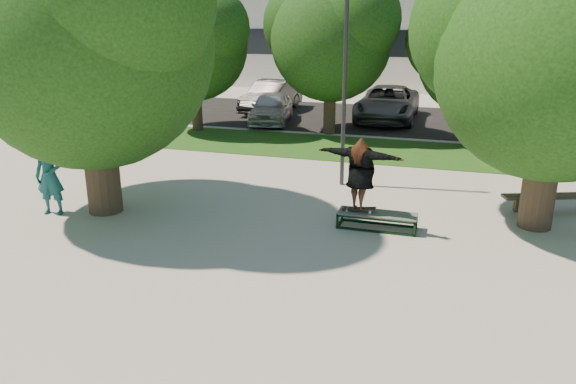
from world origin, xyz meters
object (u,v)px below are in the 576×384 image
(tree_right, at_px, (555,46))
(grind_box, at_px, (377,221))
(tree_left, at_px, (87,29))
(bench, at_px, (558,197))
(car_silver_b, at_px, (504,106))
(car_dark, at_px, (272,96))
(lamppost, at_px, (345,75))
(car_silver_a, at_px, (271,108))
(bystander, at_px, (50,176))
(car_grey, at_px, (387,103))

(tree_right, relative_size, grind_box, 3.62)
(tree_left, bearing_deg, bench, 16.68)
(tree_left, height_order, car_silver_b, tree_left)
(tree_right, xyz_separation_m, car_dark, (-10.92, 13.30, -3.32))
(lamppost, bearing_deg, tree_right, -21.28)
(bench, xyz_separation_m, car_silver_a, (-10.69, 9.13, 0.34))
(tree_right, distance_m, bystander, 11.96)
(tree_left, distance_m, tree_right, 10.41)
(grind_box, height_order, car_dark, car_dark)
(car_silver_a, bearing_deg, tree_right, -55.77)
(tree_left, height_order, car_grey, tree_left)
(tree_left, relative_size, lamppost, 1.16)
(tree_left, distance_m, lamppost, 6.70)
(lamppost, xyz_separation_m, car_grey, (-0.12, 10.73, -2.37))
(grind_box, xyz_separation_m, car_grey, (-1.62, 13.92, 0.59))
(tree_right, height_order, car_silver_b, tree_right)
(bystander, xyz_separation_m, car_silver_b, (11.32, 15.97, -0.19))
(tree_left, bearing_deg, lamppost, 36.42)
(lamppost, relative_size, bystander, 3.14)
(tree_right, relative_size, bench, 2.39)
(grind_box, bearing_deg, car_silver_a, 119.25)
(car_dark, bearing_deg, car_grey, -2.24)
(bystander, relative_size, bench, 0.71)
(tree_right, height_order, car_silver_a, tree_right)
(tree_left, height_order, car_silver_a, tree_left)
(tree_right, distance_m, car_grey, 14.01)
(bystander, distance_m, car_silver_a, 13.11)
(tree_left, bearing_deg, tree_right, 11.03)
(lamppost, relative_size, grind_box, 3.39)
(bystander, xyz_separation_m, bench, (11.97, 3.91, -0.62))
(tree_left, distance_m, bench, 12.12)
(lamppost, height_order, car_silver_b, lamppost)
(bench, bearing_deg, car_dark, 113.44)
(lamppost, distance_m, car_grey, 10.99)
(lamppost, bearing_deg, car_silver_a, 120.69)
(tree_right, xyz_separation_m, grind_box, (-3.42, -1.27, -3.90))
(grind_box, relative_size, car_grey, 0.32)
(lamppost, xyz_separation_m, grind_box, (1.50, -3.18, -2.96))
(car_silver_b, bearing_deg, tree_right, -82.47)
(bystander, height_order, bench, bystander)
(bystander, xyz_separation_m, car_silver_a, (1.28, 13.04, -0.28))
(tree_left, distance_m, car_dark, 15.74)
(lamppost, height_order, car_silver_a, lamppost)
(grind_box, relative_size, bench, 0.66)
(bench, height_order, car_silver_a, car_silver_a)
(lamppost, height_order, bystander, lamppost)
(grind_box, relative_size, car_dark, 0.38)
(car_dark, xyz_separation_m, car_grey, (5.88, -0.65, 0.00))
(car_silver_b, bearing_deg, bystander, -117.44)
(grind_box, relative_size, car_silver_b, 0.33)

